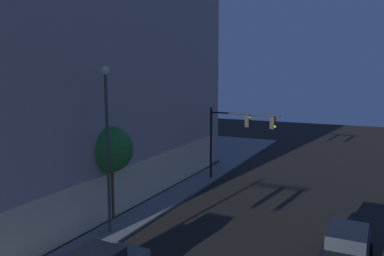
# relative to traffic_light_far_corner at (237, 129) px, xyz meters

# --- Properties ---
(traffic_light_far_corner) EXTENTS (0.60, 5.57, 5.54)m
(traffic_light_far_corner) POSITION_rel_traffic_light_far_corner_xyz_m (0.00, 0.00, 0.00)
(traffic_light_far_corner) COLOR black
(traffic_light_far_corner) RESTS_ON sidewalk_corner
(street_lamp_sidewalk) EXTENTS (0.44, 0.44, 8.57)m
(street_lamp_sidewalk) POSITION_rel_traffic_light_far_corner_xyz_m (-12.13, 2.70, 1.31)
(street_lamp_sidewalk) COLOR #424242
(street_lamp_sidewalk) RESTS_ON sidewalk_corner
(sidewalk_tree) EXTENTS (2.59, 2.59, 5.29)m
(sidewalk_tree) POSITION_rel_traffic_light_far_corner_xyz_m (-10.45, 3.83, -0.06)
(sidewalk_tree) COLOR #4F3D1E
(sidewalk_tree) RESTS_ON sidewalk_corner
(car_black) EXTENTS (4.71, 2.11, 1.53)m
(car_black) POSITION_rel_traffic_light_far_corner_xyz_m (-10.30, -8.70, -3.38)
(car_black) COLOR black
(car_black) RESTS_ON ground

